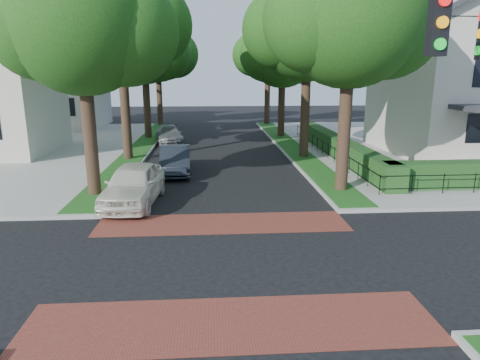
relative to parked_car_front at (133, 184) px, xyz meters
name	(u,v)px	position (x,y,z in m)	size (l,w,h in m)	color
ground	(226,261)	(3.60, -5.86, -0.84)	(120.00, 120.00, 0.00)	black
sidewalk_ne	(476,145)	(23.10, 13.14, -0.77)	(30.00, 30.00, 0.15)	gray
crosswalk_far	(223,223)	(3.60, -2.66, -0.84)	(9.00, 2.20, 0.01)	maroon
crosswalk_near	(231,323)	(3.60, -9.06, -0.84)	(9.00, 2.20, 0.01)	maroon
grass_strip_ne	(290,145)	(9.00, 13.24, -0.68)	(1.60, 29.80, 0.02)	#1C4714
grass_strip_nw	(140,147)	(-1.80, 13.24, -0.68)	(1.60, 29.80, 0.02)	#1C4714
tree_right_near	(352,16)	(9.20, 1.37, 6.78)	(7.75, 6.67, 10.66)	black
tree_right_mid	(309,27)	(9.21, 9.39, 7.15)	(8.25, 7.09, 11.22)	black
tree_right_far	(283,53)	(9.20, 18.36, 6.06)	(7.25, 6.23, 9.74)	black
tree_right_back	(269,53)	(9.20, 27.36, 6.42)	(7.50, 6.45, 10.20)	black
tree_left_near	(84,23)	(-1.80, 1.36, 6.42)	(7.50, 6.45, 10.20)	black
tree_left_mid	(122,19)	(-1.79, 9.38, 7.50)	(8.00, 6.88, 11.48)	black
tree_left_far	(146,49)	(-1.80, 18.35, 6.28)	(7.00, 6.02, 9.86)	black
tree_left_back	(159,51)	(-1.80, 27.37, 6.57)	(7.75, 6.66, 10.44)	black
hedge_main_road	(338,146)	(11.30, 9.14, -0.09)	(1.00, 18.00, 1.20)	#18471B
fence_main_road	(325,149)	(10.50, 9.14, -0.24)	(0.06, 18.00, 0.90)	black
house_left_far	(52,76)	(-11.89, 26.13, 4.20)	(10.00, 9.00, 10.14)	beige
parked_car_front	(133,184)	(0.00, 0.00, 0.00)	(1.99, 4.94, 1.68)	silver
parked_car_middle	(175,160)	(1.30, 5.44, -0.10)	(1.56, 4.48, 1.47)	black
parked_car_rear	(169,135)	(0.00, 15.97, -0.18)	(1.85, 4.55, 1.32)	slate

